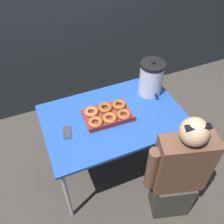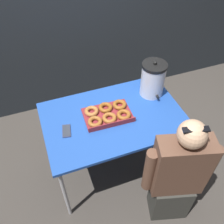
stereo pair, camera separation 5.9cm
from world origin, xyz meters
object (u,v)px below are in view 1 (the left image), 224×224
Objects in this scene: donut_box at (108,114)px; person_seated at (178,175)px; cell_phone at (67,132)px; coffee_urn at (151,78)px.

donut_box is 0.77m from person_seated.
person_seated is at bearing -27.80° from cell_phone.
donut_box is 2.99× the size of cell_phone.
coffee_urn reaches higher than cell_phone.
person_seated reaches higher than cell_phone.
cell_phone is at bearing -23.34° from person_seated.
coffee_urn is 0.88m from person_seated.
donut_box reaches higher than cell_phone.
coffee_urn is at bearing -84.11° from person_seated.
coffee_urn is at bearing 23.76° from cell_phone.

